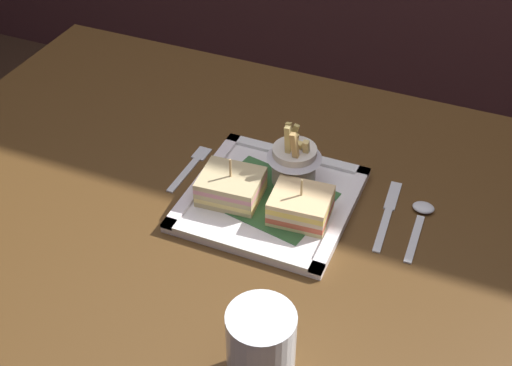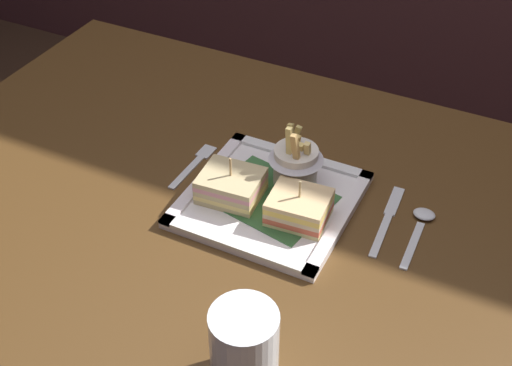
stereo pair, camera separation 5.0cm
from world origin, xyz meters
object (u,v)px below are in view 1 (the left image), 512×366
object	(u,v)px
water_glass	(261,354)
spoon	(421,216)
fork	(191,166)
square_plate	(270,199)
dining_table	(243,256)
fries_cup	(294,158)
knife	(388,212)
sandwich_half_right	(301,206)
sandwich_half_left	(231,187)

from	to	relation	value
water_glass	spoon	bearing A→B (deg)	72.20
fork	spoon	xyz separation A→B (m)	(0.39, 0.02, 0.00)
square_plate	dining_table	bearing A→B (deg)	-160.14
fries_cup	water_glass	world-z (taller)	fries_cup
fork	knife	xyz separation A→B (m)	(0.34, 0.02, -0.00)
sandwich_half_right	dining_table	bearing A→B (deg)	176.22
fries_cup	knife	distance (m)	0.17
sandwich_half_left	water_glass	xyz separation A→B (m)	(0.17, -0.29, 0.02)
sandwich_half_right	water_glass	distance (m)	0.30
fork	spoon	size ratio (longest dim) A/B	0.95
water_glass	knife	distance (m)	0.37
square_plate	fries_cup	distance (m)	0.08
square_plate	fries_cup	world-z (taller)	fries_cup
dining_table	spoon	bearing A→B (deg)	14.83
sandwich_half_right	fork	xyz separation A→B (m)	(-0.22, 0.06, -0.03)
fries_cup	sandwich_half_left	bearing A→B (deg)	-135.18
dining_table	sandwich_half_left	xyz separation A→B (m)	(-0.02, -0.01, 0.16)
dining_table	fries_cup	size ratio (longest dim) A/B	10.73
spoon	square_plate	bearing A→B (deg)	-166.15
fries_cup	fork	distance (m)	0.19
sandwich_half_right	spoon	distance (m)	0.19
fork	water_glass	bearing A→B (deg)	-51.70
fries_cup	spoon	size ratio (longest dim) A/B	0.81
sandwich_half_left	knife	distance (m)	0.25
fork	knife	bearing A→B (deg)	2.65
fork	sandwich_half_right	bearing A→B (deg)	-14.43
water_glass	fork	bearing A→B (deg)	128.30
dining_table	fork	bearing A→B (deg)	156.94
knife	dining_table	bearing A→B (deg)	-163.79
fries_cup	spoon	bearing A→B (deg)	0.73
sandwich_half_right	fork	world-z (taller)	sandwich_half_right
fries_cup	sandwich_half_right	bearing A→B (deg)	-62.39
dining_table	knife	distance (m)	0.27
dining_table	knife	xyz separation A→B (m)	(0.23, 0.07, 0.13)
fries_cup	knife	xyz separation A→B (m)	(0.16, -0.00, -0.06)
sandwich_half_left	sandwich_half_right	xyz separation A→B (m)	(0.12, -0.00, 0.00)
spoon	water_glass	bearing A→B (deg)	-107.80
sandwich_half_right	fries_cup	distance (m)	0.09
square_plate	water_glass	bearing A→B (deg)	-70.10
dining_table	sandwich_half_right	world-z (taller)	sandwich_half_right
water_glass	knife	size ratio (longest dim) A/B	0.70
dining_table	sandwich_half_right	bearing A→B (deg)	-3.78
dining_table	water_glass	distance (m)	0.38
square_plate	knife	world-z (taller)	square_plate
sandwich_half_right	fries_cup	world-z (taller)	fries_cup
spoon	knife	bearing A→B (deg)	-171.53
sandwich_half_left	knife	size ratio (longest dim) A/B	0.60
water_glass	dining_table	bearing A→B (deg)	117.87
sandwich_half_left	square_plate	bearing A→B (deg)	20.98
knife	sandwich_half_left	bearing A→B (deg)	-163.27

